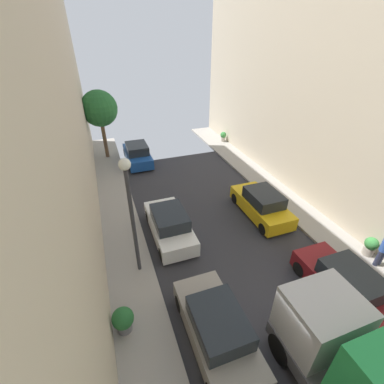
{
  "coord_description": "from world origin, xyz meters",
  "views": [
    {
      "loc": [
        -5.2,
        -3.87,
        9.16
      ],
      "look_at": [
        -0.44,
        9.44,
        0.5
      ],
      "focal_mm": 24.87,
      "sensor_mm": 36.0,
      "label": 1
    }
  ],
  "objects_px": {
    "parked_car_right_3": "(262,204)",
    "pedestrian": "(384,249)",
    "parked_car_left_4": "(170,225)",
    "potted_plant_3": "(123,320)",
    "parked_car_left_3": "(217,329)",
    "potted_plant_4": "(223,136)",
    "potted_plant_1": "(371,246)",
    "lamp_post": "(130,202)",
    "parked_car_left_5": "(137,154)",
    "parked_car_right_2": "(346,286)",
    "street_tree_2": "(99,109)"
  },
  "relations": [
    {
      "from": "parked_car_left_4",
      "to": "potted_plant_4",
      "type": "bearing_deg",
      "value": 53.3
    },
    {
      "from": "parked_car_right_3",
      "to": "potted_plant_3",
      "type": "xyz_separation_m",
      "value": [
        -8.28,
        -4.46,
        -0.02
      ]
    },
    {
      "from": "parked_car_right_2",
      "to": "potted_plant_1",
      "type": "distance_m",
      "value": 3.23
    },
    {
      "from": "parked_car_right_2",
      "to": "lamp_post",
      "type": "relative_size",
      "value": 0.79
    },
    {
      "from": "parked_car_left_4",
      "to": "parked_car_left_5",
      "type": "relative_size",
      "value": 1.0
    },
    {
      "from": "parked_car_left_4",
      "to": "potted_plant_3",
      "type": "bearing_deg",
      "value": -122.96
    },
    {
      "from": "parked_car_left_3",
      "to": "street_tree_2",
      "type": "bearing_deg",
      "value": 97.47
    },
    {
      "from": "potted_plant_4",
      "to": "potted_plant_3",
      "type": "bearing_deg",
      "value": -125.67
    },
    {
      "from": "potted_plant_1",
      "to": "pedestrian",
      "type": "bearing_deg",
      "value": -103.02
    },
    {
      "from": "parked_car_right_3",
      "to": "pedestrian",
      "type": "xyz_separation_m",
      "value": [
        2.77,
        -5.19,
        0.35
      ]
    },
    {
      "from": "parked_car_right_3",
      "to": "parked_car_left_3",
      "type": "bearing_deg",
      "value": -132.75
    },
    {
      "from": "pedestrian",
      "to": "street_tree_2",
      "type": "height_order",
      "value": "street_tree_2"
    },
    {
      "from": "pedestrian",
      "to": "potted_plant_4",
      "type": "bearing_deg",
      "value": 89.51
    },
    {
      "from": "parked_car_left_5",
      "to": "potted_plant_4",
      "type": "bearing_deg",
      "value": 11.4
    },
    {
      "from": "pedestrian",
      "to": "parked_car_left_4",
      "type": "bearing_deg",
      "value": 147.63
    },
    {
      "from": "parked_car_left_3",
      "to": "potted_plant_4",
      "type": "relative_size",
      "value": 4.72
    },
    {
      "from": "parked_car_right_2",
      "to": "street_tree_2",
      "type": "height_order",
      "value": "street_tree_2"
    },
    {
      "from": "pedestrian",
      "to": "street_tree_2",
      "type": "relative_size",
      "value": 0.33
    },
    {
      "from": "parked_car_right_2",
      "to": "street_tree_2",
      "type": "relative_size",
      "value": 0.8
    },
    {
      "from": "potted_plant_1",
      "to": "lamp_post",
      "type": "xyz_separation_m",
      "value": [
        -10.22,
        2.72,
        2.99
      ]
    },
    {
      "from": "pedestrian",
      "to": "potted_plant_3",
      "type": "bearing_deg",
      "value": 176.2
    },
    {
      "from": "parked_car_left_3",
      "to": "potted_plant_4",
      "type": "xyz_separation_m",
      "value": [
        8.31,
        16.99,
        -0.07
      ]
    },
    {
      "from": "street_tree_2",
      "to": "parked_car_left_3",
      "type": "bearing_deg",
      "value": -82.53
    },
    {
      "from": "pedestrian",
      "to": "potted_plant_4",
      "type": "height_order",
      "value": "pedestrian"
    },
    {
      "from": "pedestrian",
      "to": "street_tree_2",
      "type": "xyz_separation_m",
      "value": [
        -10.4,
        16.36,
        2.97
      ]
    },
    {
      "from": "parked_car_left_4",
      "to": "potted_plant_3",
      "type": "xyz_separation_m",
      "value": [
        -2.88,
        -4.45,
        -0.02
      ]
    },
    {
      "from": "street_tree_2",
      "to": "potted_plant_1",
      "type": "xyz_separation_m",
      "value": [
        10.55,
        -15.73,
        -3.38
      ]
    },
    {
      "from": "parked_car_left_5",
      "to": "parked_car_right_3",
      "type": "bearing_deg",
      "value": -60.3
    },
    {
      "from": "parked_car_left_4",
      "to": "potted_plant_3",
      "type": "distance_m",
      "value": 5.3
    },
    {
      "from": "parked_car_left_5",
      "to": "potted_plant_1",
      "type": "height_order",
      "value": "parked_car_left_5"
    },
    {
      "from": "parked_car_right_2",
      "to": "street_tree_2",
      "type": "bearing_deg",
      "value": 114.01
    },
    {
      "from": "parked_car_left_5",
      "to": "potted_plant_3",
      "type": "bearing_deg",
      "value": -101.7
    },
    {
      "from": "potted_plant_4",
      "to": "lamp_post",
      "type": "distance_m",
      "value": 16.8
    },
    {
      "from": "parked_car_right_2",
      "to": "parked_car_left_5",
      "type": "bearing_deg",
      "value": 109.29
    },
    {
      "from": "parked_car_left_3",
      "to": "lamp_post",
      "type": "bearing_deg",
      "value": 115.43
    },
    {
      "from": "potted_plant_3",
      "to": "lamp_post",
      "type": "height_order",
      "value": "lamp_post"
    },
    {
      "from": "potted_plant_1",
      "to": "lamp_post",
      "type": "distance_m",
      "value": 10.99
    },
    {
      "from": "parked_car_left_4",
      "to": "potted_plant_4",
      "type": "xyz_separation_m",
      "value": [
        8.31,
        11.15,
        -0.07
      ]
    },
    {
      "from": "potted_plant_1",
      "to": "parked_car_left_5",
      "type": "bearing_deg",
      "value": 120.65
    },
    {
      "from": "potted_plant_3",
      "to": "parked_car_right_2",
      "type": "bearing_deg",
      "value": -10.29
    },
    {
      "from": "street_tree_2",
      "to": "potted_plant_3",
      "type": "relative_size",
      "value": 5.24
    },
    {
      "from": "street_tree_2",
      "to": "potted_plant_3",
      "type": "distance_m",
      "value": 15.99
    },
    {
      "from": "parked_car_left_3",
      "to": "potted_plant_1",
      "type": "height_order",
      "value": "parked_car_left_3"
    },
    {
      "from": "parked_car_left_4",
      "to": "street_tree_2",
      "type": "height_order",
      "value": "street_tree_2"
    },
    {
      "from": "parked_car_right_2",
      "to": "lamp_post",
      "type": "xyz_separation_m",
      "value": [
        -7.3,
        4.12,
        2.93
      ]
    },
    {
      "from": "parked_car_left_3",
      "to": "street_tree_2",
      "type": "relative_size",
      "value": 0.8
    },
    {
      "from": "parked_car_left_4",
      "to": "pedestrian",
      "type": "height_order",
      "value": "pedestrian"
    },
    {
      "from": "parked_car_left_4",
      "to": "parked_car_right_2",
      "type": "relative_size",
      "value": 1.0
    },
    {
      "from": "lamp_post",
      "to": "parked_car_left_4",
      "type": "bearing_deg",
      "value": 44.01
    },
    {
      "from": "parked_car_right_2",
      "to": "potted_plant_1",
      "type": "height_order",
      "value": "parked_car_right_2"
    }
  ]
}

